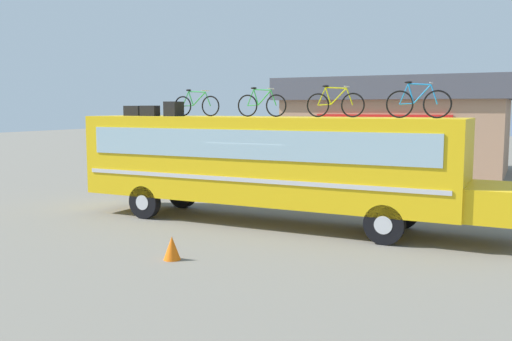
# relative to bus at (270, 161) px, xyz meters

# --- Properties ---
(ground_plane) EXTENTS (120.00, 120.00, 0.00)m
(ground_plane) POSITION_rel_bus_xyz_m (-0.23, -0.00, -1.91)
(ground_plane) COLOR slate
(bus) EXTENTS (13.25, 2.48, 3.22)m
(bus) POSITION_rel_bus_xyz_m (0.00, 0.00, 0.00)
(bus) COLOR yellow
(bus) RESTS_ON ground
(luggage_bag_1) EXTENTS (0.62, 0.39, 0.34)m
(luggage_bag_1) POSITION_rel_bus_xyz_m (-5.07, 0.03, 1.49)
(luggage_bag_1) COLOR black
(luggage_bag_1) RESTS_ON bus
(luggage_bag_2) EXTENTS (0.59, 0.33, 0.34)m
(luggage_bag_2) POSITION_rel_bus_xyz_m (-4.25, -0.20, 1.49)
(luggage_bag_2) COLOR black
(luggage_bag_2) RESTS_ON bus
(luggage_bag_3) EXTENTS (0.44, 0.53, 0.47)m
(luggage_bag_3) POSITION_rel_bus_xyz_m (-3.35, -0.14, 1.55)
(luggage_bag_3) COLOR black
(luggage_bag_3) RESTS_ON bus
(rooftop_bicycle_1) EXTENTS (1.70, 0.44, 0.87)m
(rooftop_bicycle_1) POSITION_rel_bus_xyz_m (-2.70, 0.19, 1.68)
(rooftop_bicycle_1) COLOR black
(rooftop_bicycle_1) RESTS_ON bus
(rooftop_bicycle_2) EXTENTS (1.63, 0.44, 0.89)m
(rooftop_bicycle_2) POSITION_rel_bus_xyz_m (-0.30, 0.05, 1.69)
(rooftop_bicycle_2) COLOR black
(rooftop_bicycle_2) RESTS_ON bus
(rooftop_bicycle_3) EXTENTS (1.73, 0.44, 0.92)m
(rooftop_bicycle_3) POSITION_rel_bus_xyz_m (1.96, 0.20, 1.70)
(rooftop_bicycle_3) COLOR black
(rooftop_bicycle_3) RESTS_ON bus
(rooftop_bicycle_4) EXTENTS (1.68, 0.44, 0.96)m
(rooftop_bicycle_4) POSITION_rel_bus_xyz_m (4.34, -0.20, 1.71)
(rooftop_bicycle_4) COLOR black
(rooftop_bicycle_4) RESTS_ON bus
(roadside_building) EXTENTS (12.11, 7.30, 5.08)m
(roadside_building) POSITION_rel_bus_xyz_m (0.32, 15.94, 0.70)
(roadside_building) COLOR tan
(roadside_building) RESTS_ON ground
(traffic_cone) EXTENTS (0.40, 0.40, 0.56)m
(traffic_cone) POSITION_rel_bus_xyz_m (-0.29, -4.71, -1.63)
(traffic_cone) COLOR orange
(traffic_cone) RESTS_ON ground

